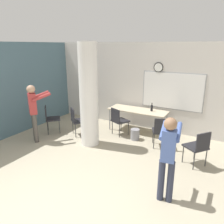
{
  "coord_description": "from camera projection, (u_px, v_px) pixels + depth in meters",
  "views": [
    {
      "loc": [
        2.34,
        -1.66,
        2.7
      ],
      "look_at": [
        0.08,
        2.37,
        1.28
      ],
      "focal_mm": 35.0,
      "sensor_mm": 36.0,
      "label": 1
    }
  ],
  "objects": [
    {
      "name": "chair_table_left",
      "position": [
        119.0,
        119.0,
        6.73
      ],
      "size": [
        0.58,
        0.58,
        0.87
      ],
      "color": "#232328",
      "rests_on": "ground_plane"
    },
    {
      "name": "person_playing_side",
      "position": [
        168.0,
        153.0,
        3.73
      ],
      "size": [
        0.41,
        0.61,
        1.58
      ],
      "color": "#2D3347",
      "rests_on": "ground_plane"
    },
    {
      "name": "wall_left_accent",
      "position": [
        11.0,
        90.0,
        6.58
      ],
      "size": [
        0.12,
        7.0,
        2.8
      ],
      "color": "slate",
      "rests_on": "ground_plane"
    },
    {
      "name": "support_pillar",
      "position": [
        89.0,
        96.0,
        5.86
      ],
      "size": [
        0.5,
        0.5,
        2.8
      ],
      "color": "white",
      "rests_on": "ground_plane"
    },
    {
      "name": "folding_table",
      "position": [
        138.0,
        111.0,
        6.95
      ],
      "size": [
        1.86,
        0.68,
        0.73
      ],
      "color": "beige",
      "rests_on": "ground_plane"
    },
    {
      "name": "person_watching_back",
      "position": [
        34.0,
        109.0,
        6.15
      ],
      "size": [
        0.59,
        0.66,
        1.66
      ],
      "color": "#514C47",
      "rests_on": "ground_plane"
    },
    {
      "name": "chair_near_pillar",
      "position": [
        77.0,
        119.0,
        6.74
      ],
      "size": [
        0.62,
        0.62,
        0.87
      ],
      "color": "#232328",
      "rests_on": "ground_plane"
    },
    {
      "name": "waste_bin",
      "position": [
        135.0,
        134.0,
        6.5
      ],
      "size": [
        0.27,
        0.27,
        0.32
      ],
      "color": "gray",
      "rests_on": "ground_plane"
    },
    {
      "name": "chair_table_right",
      "position": [
        161.0,
        130.0,
        5.89
      ],
      "size": [
        0.58,
        0.58,
        0.87
      ],
      "color": "#232328",
      "rests_on": "ground_plane"
    },
    {
      "name": "bottle_on_table",
      "position": [
        152.0,
        108.0,
        6.79
      ],
      "size": [
        0.07,
        0.07,
        0.26
      ],
      "color": "black",
      "rests_on": "folding_table"
    },
    {
      "name": "wall_back",
      "position": [
        151.0,
        87.0,
        7.07
      ],
      "size": [
        8.0,
        0.15,
        2.8
      ],
      "color": "silver",
      "rests_on": "ground_plane"
    },
    {
      "name": "chair_mid_room",
      "position": [
        198.0,
        146.0,
        4.97
      ],
      "size": [
        0.62,
        0.62,
        0.87
      ],
      "color": "#232328",
      "rests_on": "ground_plane"
    },
    {
      "name": "chair_by_left_wall",
      "position": [
        51.0,
        117.0,
        6.93
      ],
      "size": [
        0.62,
        0.62,
        0.87
      ],
      "color": "#232328",
      "rests_on": "ground_plane"
    }
  ]
}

